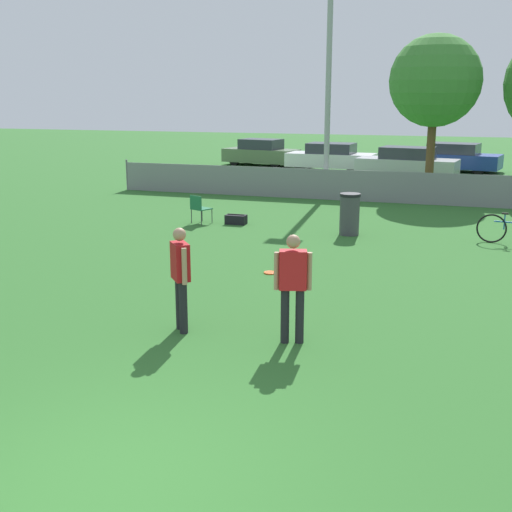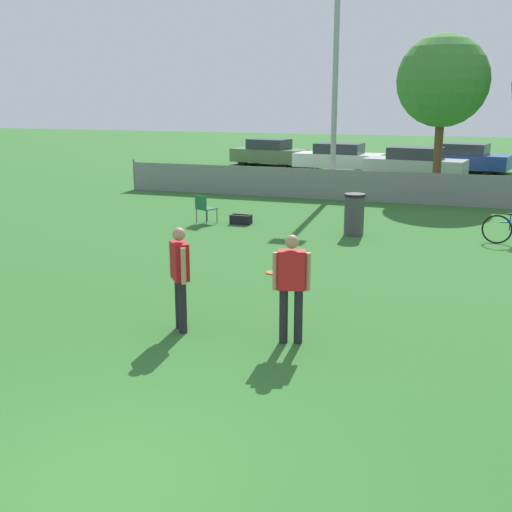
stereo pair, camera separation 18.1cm
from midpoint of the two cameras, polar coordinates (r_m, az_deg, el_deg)
name	(u,v)px [view 2 (the right image)]	position (r m, az deg, el deg)	size (l,w,h in m)	color
ground_plane	(102,483)	(6.67, -12.71, -19.10)	(120.00, 120.00, 0.00)	#2D6628
fence_backline	(384,187)	(23.09, 11.50, 6.04)	(19.95, 0.07, 1.21)	gray
light_pole	(335,71)	(23.87, 7.30, 16.02)	(0.90, 0.36, 7.57)	#9E9EA3
tree_near_pole	(443,81)	(25.58, 16.47, 14.68)	(3.41, 3.41, 5.91)	brown
player_thrower_red	(180,272)	(10.03, -6.27, -1.42)	(0.43, 0.45, 1.67)	black
player_defender_red	(291,281)	(9.48, 3.71, -2.27)	(0.54, 0.32, 1.67)	black
frisbee_disc	(272,273)	(13.51, 1.85, -1.49)	(0.27, 0.27, 0.03)	#E5591E
folding_chair_sideline	(204,207)	(18.87, -4.33, 4.38)	(0.62, 0.63, 0.84)	#333338
trash_bin	(354,214)	(17.39, 9.01, 3.68)	(0.55, 0.55, 1.12)	#3F3F44
gear_bag_sideline	(241,219)	(18.78, -1.07, 3.28)	(0.60, 0.33, 0.30)	black
parked_car_olive	(269,153)	(35.33, 1.31, 9.15)	(4.27, 2.38, 1.42)	black
parked_car_white	(339,157)	(32.79, 7.54, 8.69)	(4.45, 2.08, 1.39)	black
parked_car_silver	(415,163)	(30.53, 14.13, 7.99)	(4.69, 2.35, 1.41)	black
parked_car_blue	(462,158)	(33.93, 17.99, 8.28)	(4.80, 2.65, 1.40)	black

